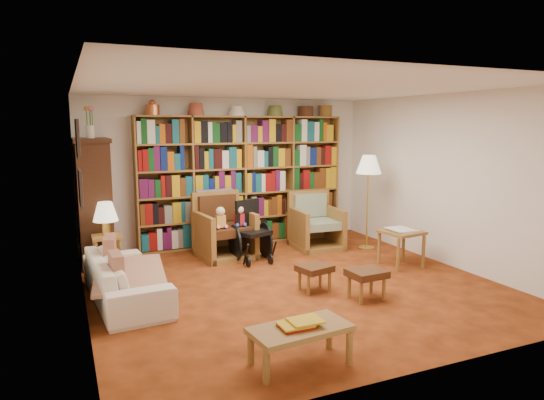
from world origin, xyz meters
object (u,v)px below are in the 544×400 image
sofa (126,278)px  wheelchair (250,233)px  armchair_leather (223,230)px  side_table_papers (401,236)px  side_table_lamp (107,245)px  floor_lamp (369,168)px  coffee_table (300,332)px  armchair_sage (314,226)px  footstool_b (367,275)px  footstool_a (315,270)px

sofa → wheelchair: (1.97, 1.05, 0.15)m
armchair_leather → side_table_papers: size_ratio=1.74×
side_table_lamp → armchair_leather: 1.78m
floor_lamp → coffee_table: floor_lamp is taller
armchair_leather → armchair_sage: (1.58, -0.08, -0.06)m
armchair_leather → side_table_papers: 2.73m
armchair_leather → floor_lamp: size_ratio=0.65×
side_table_lamp → armchair_leather: bearing=9.2°
side_table_papers → wheelchair: bearing=147.6°
armchair_sage → sofa: bearing=-157.2°
side_table_lamp → footstool_b: side_table_lamp is taller
sofa → footstool_b: size_ratio=4.16×
wheelchair → floor_lamp: bearing=-4.6°
sofa → wheelchair: bearing=-66.3°
footstool_a → armchair_leather: bearing=104.3°
side_table_lamp → footstool_b: bearing=-39.9°
side_table_lamp → sofa: bearing=-85.1°
coffee_table → wheelchair: bearing=76.3°
sofa → side_table_papers: bearing=-96.6°
armchair_sage → footstool_b: 2.55m
coffee_table → side_table_papers: bearing=37.5°
armchair_sage → wheelchair: 1.31m
wheelchair → armchair_sage: bearing=13.9°
armchair_sage → side_table_papers: size_ratio=1.60×
side_table_papers → floor_lamp: bearing=83.4°
armchair_sage → footstool_a: size_ratio=2.05×
side_table_papers → coffee_table: bearing=-142.5°
armchair_sage → footstool_b: armchair_sage is taller
floor_lamp → side_table_papers: floor_lamp is taller
wheelchair → footstool_b: size_ratio=2.07×
sofa → wheelchair: size_ratio=2.01×
armchair_sage → footstool_a: bearing=-118.1°
floor_lamp → wheelchair: bearing=175.4°
armchair_leather → footstool_b: 2.73m
side_table_lamp → footstool_b: size_ratio=1.25×
floor_lamp → footstool_b: bearing=-124.5°
sofa → floor_lamp: 4.22m
armchair_sage → floor_lamp: bearing=-32.5°
sofa → coffee_table: 2.51m
floor_lamp → side_table_papers: size_ratio=2.67×
side_table_lamp → footstool_b: 3.54m
side_table_lamp → floor_lamp: floor_lamp is taller
floor_lamp → footstool_a: (-1.80, -1.51, -1.08)m
side_table_lamp → wheelchair: bearing=-3.2°
wheelchair → armchair_leather: bearing=128.2°
side_table_lamp → coffee_table: size_ratio=0.61×
armchair_leather → coffee_table: size_ratio=1.13×
side_table_lamp → armchair_sage: bearing=3.4°
armchair_leather → floor_lamp: floor_lamp is taller
floor_lamp → coffee_table: (-2.81, -3.11, -1.05)m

